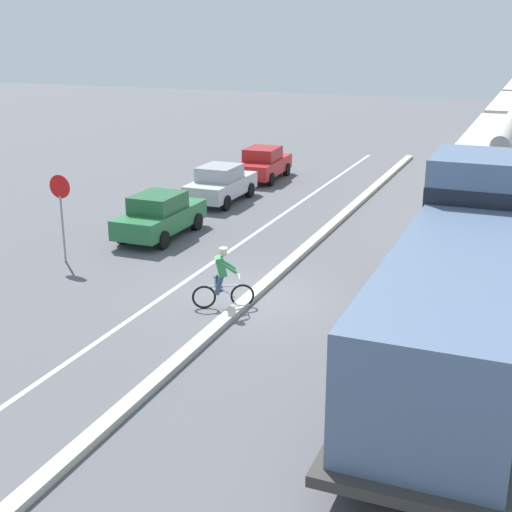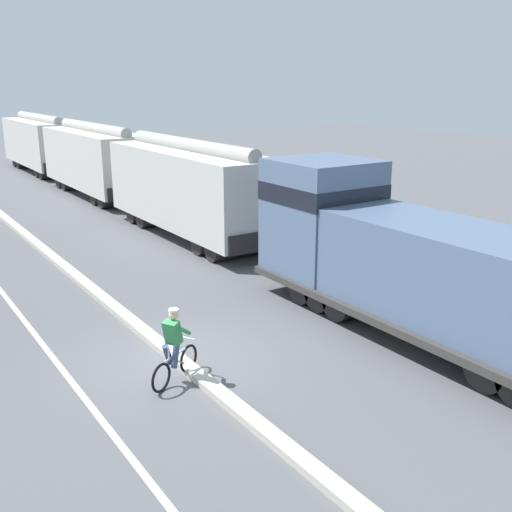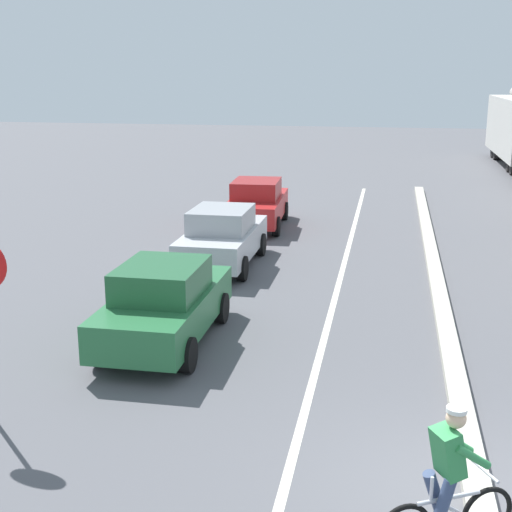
% 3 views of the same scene
% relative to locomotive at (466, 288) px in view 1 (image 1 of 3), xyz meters
% --- Properties ---
extents(ground_plane, '(120.00, 120.00, 0.00)m').
position_rel_locomotive_xyz_m(ground_plane, '(-5.93, 1.83, -1.80)').
color(ground_plane, '#56565B').
extents(median_curb, '(0.36, 36.00, 0.16)m').
position_rel_locomotive_xyz_m(median_curb, '(-5.93, 7.83, -1.72)').
color(median_curb, '#B2AD9E').
rests_on(median_curb, ground).
extents(lane_stripe, '(0.14, 36.00, 0.01)m').
position_rel_locomotive_xyz_m(lane_stripe, '(-8.33, 7.83, -1.79)').
color(lane_stripe, silver).
rests_on(lane_stripe, ground).
extents(locomotive, '(3.10, 11.61, 4.20)m').
position_rel_locomotive_xyz_m(locomotive, '(0.00, 0.00, 0.00)').
color(locomotive, slate).
rests_on(locomotive, ground).
extents(hopper_car_lead, '(2.90, 10.60, 4.18)m').
position_rel_locomotive_xyz_m(hopper_car_lead, '(0.00, 12.16, 0.28)').
color(hopper_car_lead, beige).
rests_on(hopper_car_lead, ground).
extents(parked_car_green, '(1.85, 4.21, 1.62)m').
position_rel_locomotive_xyz_m(parked_car_green, '(-11.37, 6.25, -0.98)').
color(parked_car_green, '#286B3D').
rests_on(parked_car_green, ground).
extents(parked_car_silver, '(1.84, 4.20, 1.62)m').
position_rel_locomotive_xyz_m(parked_car_silver, '(-11.57, 11.95, -0.98)').
color(parked_car_silver, '#B7BABF').
rests_on(parked_car_silver, ground).
extents(parked_car_red, '(1.99, 4.28, 1.62)m').
position_rel_locomotive_xyz_m(parked_car_red, '(-11.58, 17.01, -0.98)').
color(parked_car_red, red).
rests_on(parked_car_red, ground).
extents(cyclist, '(1.53, 0.87, 1.71)m').
position_rel_locomotive_xyz_m(cyclist, '(-6.41, 0.87, -0.98)').
color(cyclist, black).
rests_on(cyclist, ground).
extents(stop_sign, '(0.76, 0.08, 2.88)m').
position_rel_locomotive_xyz_m(stop_sign, '(-12.83, 2.57, 0.23)').
color(stop_sign, gray).
rests_on(stop_sign, ground).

